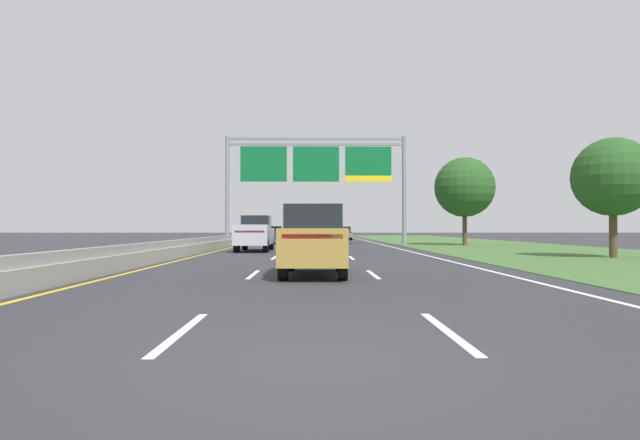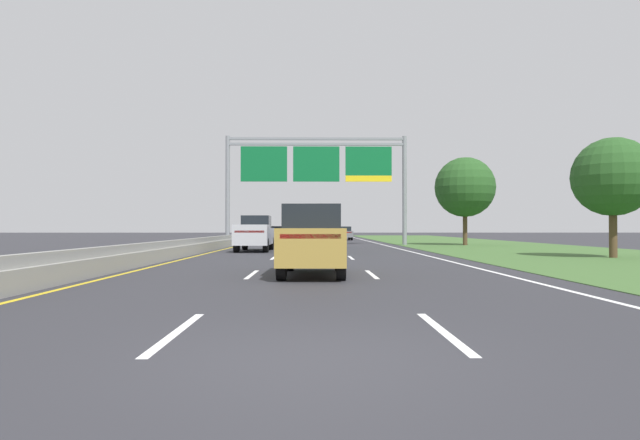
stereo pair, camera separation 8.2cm
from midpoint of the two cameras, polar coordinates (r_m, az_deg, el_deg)
The scene contains 13 objects.
ground_plane at distance 40.89m, azimuth -0.74°, elevation -2.85°, with size 220.00×220.00×0.00m, color #2B2B30.
lane_striping at distance 40.44m, azimuth -0.74°, elevation -2.87°, with size 11.96×106.00×0.01m.
grass_verge_right at distance 43.21m, azimuth 18.12°, elevation -2.69°, with size 14.00×110.00×0.02m, color #3D602D.
median_barrier_concrete at distance 41.41m, azimuth -9.92°, elevation -2.32°, with size 0.60×110.00×0.85m.
overhead_sign_gantry at distance 44.09m, azimuth -0.35°, elevation 5.63°, with size 15.06×0.42×9.06m.
pickup_truck_silver at distance 32.90m, azimuth -6.94°, elevation -1.46°, with size 2.03×5.41×2.20m.
car_black_centre_lane_sedan at distance 30.31m, azimuth -1.15°, elevation -2.01°, with size 1.93×4.45×1.57m.
car_blue_centre_lane_suv at distance 37.23m, azimuth -0.75°, elevation -1.36°, with size 2.03×4.75×2.11m.
car_gold_centre_lane_suv at distance 16.12m, azimuth -0.63°, elevation -2.07°, with size 2.03×4.75×2.11m.
car_navy_left_lane_sedan at distance 49.26m, azimuth -4.97°, elevation -1.55°, with size 1.89×4.43×1.57m.
car_grey_right_lane_sedan at distance 61.66m, azimuth 2.59°, elevation -1.40°, with size 1.95×4.45×1.57m.
roadside_tree_near at distance 28.89m, azimuth 29.04°, elevation 4.07°, with size 3.74×3.74×5.74m.
roadside_tree_mid at distance 44.80m, azimuth 15.38°, elevation 3.42°, with size 4.87×4.87×7.18m.
Camera 2 is at (0.04, -5.87, 1.45)m, focal length 29.74 mm.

